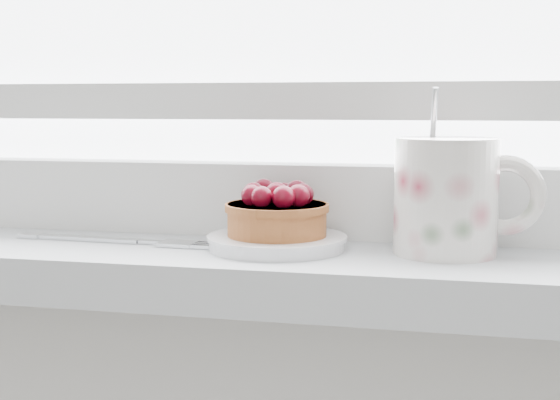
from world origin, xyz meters
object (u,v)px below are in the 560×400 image
(saucer, at_px, (277,242))
(raspberry_tart, at_px, (277,212))
(fork, at_px, (121,240))
(floral_mug, at_px, (450,194))

(saucer, bearing_deg, raspberry_tart, 77.48)
(saucer, xyz_separation_m, fork, (-0.15, -0.00, -0.00))
(fork, bearing_deg, saucer, 0.63)
(saucer, bearing_deg, fork, -179.37)
(raspberry_tart, relative_size, fork, 0.42)
(saucer, relative_size, fork, 0.57)
(saucer, relative_size, raspberry_tart, 1.35)
(saucer, distance_m, floral_mug, 0.16)
(saucer, bearing_deg, floral_mug, 3.75)
(raspberry_tart, xyz_separation_m, floral_mug, (0.15, 0.01, 0.02))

